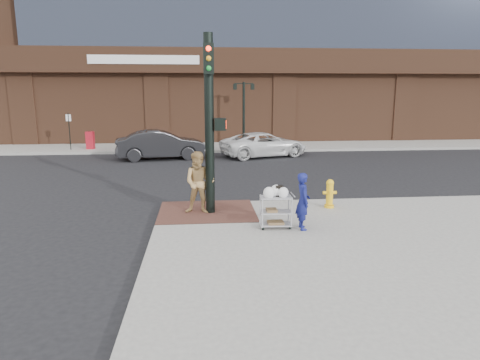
{
  "coord_description": "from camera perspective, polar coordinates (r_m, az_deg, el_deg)",
  "views": [
    {
      "loc": [
        -0.75,
        -11.22,
        3.63
      ],
      "look_at": [
        0.29,
        0.06,
        1.25
      ],
      "focal_mm": 32.0,
      "sensor_mm": 36.0,
      "label": 1
    }
  ],
  "objects": [
    {
      "name": "woman_blue",
      "position": [
        10.94,
        8.39,
        -2.81
      ],
      "size": [
        0.35,
        0.53,
        1.46
      ],
      "primitive_type": "imported",
      "rotation": [
        0.0,
        0.0,
        1.57
      ],
      "color": "navy",
      "rests_on": "sidewalk_near"
    },
    {
      "name": "ground",
      "position": [
        11.81,
        -1.4,
        -6.03
      ],
      "size": [
        220.0,
        220.0,
        0.0
      ],
      "primitive_type": "plane",
      "color": "black",
      "rests_on": "ground"
    },
    {
      "name": "parking_sign",
      "position": [
        27.44,
        -21.79,
        6.04
      ],
      "size": [
        0.05,
        0.05,
        2.2
      ],
      "primitive_type": "cylinder",
      "color": "black",
      "rests_on": "sidewalk_far"
    },
    {
      "name": "sedan_dark",
      "position": [
        23.37,
        -10.48,
        4.65
      ],
      "size": [
        4.93,
        2.35,
        1.56
      ],
      "primitive_type": "imported",
      "rotation": [
        0.0,
        0.0,
        1.72
      ],
      "color": "black",
      "rests_on": "ground"
    },
    {
      "name": "minivan_white",
      "position": [
        23.96,
        3.24,
        4.75
      ],
      "size": [
        5.32,
        3.66,
        1.35
      ],
      "primitive_type": "imported",
      "rotation": [
        0.0,
        0.0,
        1.89
      ],
      "color": "silver",
      "rests_on": "ground"
    },
    {
      "name": "brick_curb_ramp",
      "position": [
        12.6,
        -4.41,
        -4.17
      ],
      "size": [
        2.8,
        2.4,
        0.01
      ],
      "primitive_type": "cube",
      "color": "#4C2C23",
      "rests_on": "sidewalk_near"
    },
    {
      "name": "fire_hydrant",
      "position": [
        13.16,
        11.87,
        -1.73
      ],
      "size": [
        0.41,
        0.29,
        0.87
      ],
      "color": "yellow",
      "rests_on": "sidewalk_near"
    },
    {
      "name": "traffic_signal_pole",
      "position": [
        12.02,
        -4.01,
        8.02
      ],
      "size": [
        0.61,
        0.51,
        5.0
      ],
      "color": "black",
      "rests_on": "sidewalk_near"
    },
    {
      "name": "newsbox_blue",
      "position": [
        27.26,
        -12.83,
        5.2
      ],
      "size": [
        0.47,
        0.44,
        0.92
      ],
      "primitive_type": "cube",
      "rotation": [
        0.0,
        0.0,
        -0.29
      ],
      "color": "#1D34BE",
      "rests_on": "sidewalk_far"
    },
    {
      "name": "pedestrian_tan",
      "position": [
        12.25,
        -5.44,
        -0.37
      ],
      "size": [
        0.96,
        0.8,
        1.79
      ],
      "primitive_type": "imported",
      "rotation": [
        0.0,
        0.0,
        -0.14
      ],
      "color": "tan",
      "rests_on": "sidewalk_near"
    },
    {
      "name": "newsbox_red",
      "position": [
        27.5,
        -19.34,
        5.02
      ],
      "size": [
        0.46,
        0.42,
        1.05
      ],
      "primitive_type": "cube",
      "rotation": [
        0.0,
        0.0,
        -0.06
      ],
      "color": "maroon",
      "rests_on": "sidewalk_far"
    },
    {
      "name": "utility_cart",
      "position": [
        11.01,
        4.79,
        -3.85
      ],
      "size": [
        0.82,
        0.48,
        1.11
      ],
      "color": "#9D9DA2",
      "rests_on": "sidewalk_near"
    },
    {
      "name": "sidewalk_far",
      "position": [
        45.34,
        11.83,
        7.11
      ],
      "size": [
        65.0,
        36.0,
        0.15
      ],
      "primitive_type": "cube",
      "color": "gray",
      "rests_on": "ground"
    },
    {
      "name": "lamp_post",
      "position": [
        27.37,
        0.5,
        9.74
      ],
      "size": [
        1.32,
        0.22,
        4.0
      ],
      "color": "black",
      "rests_on": "sidewalk_far"
    }
  ]
}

